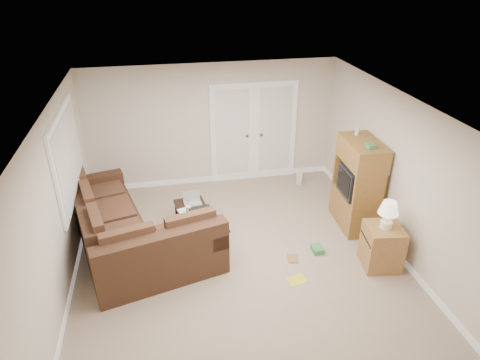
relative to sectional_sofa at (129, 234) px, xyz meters
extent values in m
plane|color=tan|center=(1.69, -0.53, -0.35)|extent=(5.50, 5.50, 0.00)
cube|color=silver|center=(1.69, -0.53, 2.15)|extent=(5.00, 5.50, 0.02)
cube|color=beige|center=(-0.81, -0.53, 0.90)|extent=(0.02, 5.50, 2.50)
cube|color=beige|center=(4.19, -0.53, 0.90)|extent=(0.02, 5.50, 2.50)
cube|color=beige|center=(1.69, 2.22, 0.90)|extent=(5.00, 0.02, 2.50)
cube|color=beige|center=(1.69, -3.28, 0.90)|extent=(5.00, 0.02, 2.50)
cube|color=silver|center=(2.09, 2.19, 0.67)|extent=(0.90, 0.04, 2.13)
cube|color=silver|center=(2.99, 2.19, 0.67)|extent=(0.90, 0.04, 2.13)
cube|color=white|center=(2.09, 2.17, 0.72)|extent=(0.68, 0.02, 1.80)
cube|color=white|center=(2.99, 2.17, 0.72)|extent=(0.68, 0.02, 1.80)
cube|color=silver|center=(-0.78, 0.47, 1.20)|extent=(0.04, 1.92, 1.42)
cube|color=white|center=(-0.76, 0.47, 1.20)|extent=(0.02, 1.74, 1.24)
cube|color=#402718|center=(-0.33, 0.48, -0.13)|extent=(1.54, 2.61, 0.45)
cube|color=#402718|center=(-0.67, 0.39, 0.32)|extent=(0.86, 2.44, 0.46)
cube|color=#402718|center=(-0.60, 1.54, 0.21)|extent=(0.99, 0.49, 0.23)
cube|color=#523320|center=(-0.25, 0.50, 0.16)|extent=(1.20, 2.43, 0.13)
cube|color=#402718|center=(0.44, -0.59, -0.13)|extent=(2.10, 1.41, 0.45)
cube|color=#402718|center=(0.52, -0.93, 0.32)|extent=(1.92, 0.72, 0.46)
cube|color=#402718|center=(1.24, -0.38, 0.21)|extent=(0.49, 0.99, 0.23)
cube|color=#523320|center=(0.42, -0.51, 0.16)|extent=(1.91, 1.07, 0.13)
cube|color=black|center=(1.24, -0.38, 0.34)|extent=(0.54, 0.91, 0.03)
cube|color=#B52013|center=(1.18, -0.16, 0.36)|extent=(0.36, 0.21, 0.02)
cube|color=black|center=(1.07, 0.35, 0.04)|extent=(0.63, 1.08, 0.05)
cube|color=black|center=(1.07, 0.35, -0.22)|extent=(0.55, 0.99, 0.03)
cylinder|color=silver|center=(0.99, 0.30, 0.14)|extent=(0.08, 0.08, 0.15)
cylinder|color=#B52013|center=(0.99, 0.30, 0.28)|extent=(0.01, 0.01, 0.13)
cube|color=#3757B3|center=(1.13, 0.08, 0.11)|extent=(0.22, 0.14, 0.08)
cube|color=white|center=(1.08, 0.26, 0.07)|extent=(0.40, 0.59, 0.00)
cube|color=olive|center=(3.89, 0.08, -0.06)|extent=(0.59, 1.01, 0.59)
cube|color=olive|center=(3.89, 0.08, 1.03)|extent=(0.59, 1.01, 0.40)
cube|color=black|center=(3.87, 0.08, 0.49)|extent=(0.50, 0.62, 0.50)
cube|color=black|center=(3.62, 0.10, 0.51)|extent=(0.03, 0.51, 0.40)
cube|color=#397E47|center=(3.87, -0.16, 1.26)|extent=(0.13, 0.18, 0.06)
cylinder|color=silver|center=(3.90, 0.38, 1.29)|extent=(0.07, 0.07, 0.12)
cube|color=olive|center=(3.79, -1.10, -0.01)|extent=(0.61, 0.61, 0.69)
cylinder|color=white|center=(3.79, -1.10, 0.39)|extent=(0.17, 0.17, 0.11)
cylinder|color=white|center=(3.79, -1.10, 0.52)|extent=(0.03, 0.03, 0.15)
cone|color=silver|center=(3.79, -1.10, 0.68)|extent=(0.30, 0.30, 0.19)
cube|color=silver|center=(3.41, 1.72, -0.20)|extent=(0.14, 0.13, 0.30)
cube|color=gold|center=(2.43, -1.19, -0.35)|extent=(0.31, 0.27, 0.01)
cube|color=#397E47|center=(2.97, -0.59, -0.31)|extent=(0.17, 0.23, 0.09)
imported|color=brown|center=(2.44, -0.68, -0.35)|extent=(0.20, 0.25, 0.02)
camera|label=1|loc=(0.63, -5.86, 3.90)|focal=32.00mm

